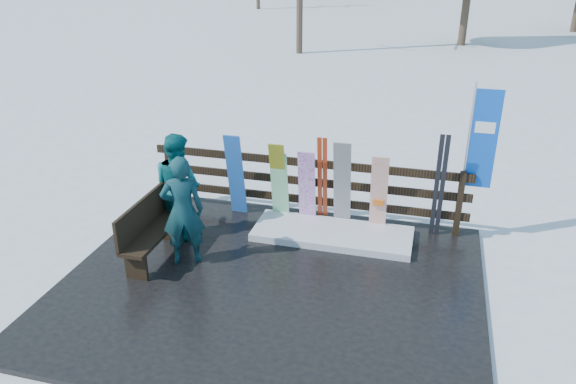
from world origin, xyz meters
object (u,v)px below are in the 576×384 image
(person_back, at_px, (178,185))
(rental_flag, at_px, (479,145))
(snowboard_0, at_px, (236,175))
(snowboard_3, at_px, (307,188))
(bench, at_px, (149,229))
(person_front, at_px, (183,211))
(snowboard_5, at_px, (379,194))
(snowboard_2, at_px, (279,182))
(snowboard_4, at_px, (342,185))
(snowboard_1, at_px, (280,186))

(person_back, bearing_deg, rental_flag, -142.65)
(snowboard_0, relative_size, person_back, 0.90)
(snowboard_3, height_order, person_back, person_back)
(bench, relative_size, snowboard_0, 0.95)
(person_front, bearing_deg, snowboard_5, -172.20)
(bench, distance_m, snowboard_2, 2.37)
(snowboard_4, bearing_deg, person_back, -161.64)
(snowboard_5, xyz_separation_m, person_back, (-3.20, -0.86, 0.18))
(rental_flag, bearing_deg, snowboard_1, -175.16)
(snowboard_5, distance_m, person_back, 3.32)
(bench, xyz_separation_m, snowboard_1, (1.58, 1.76, 0.13))
(person_front, bearing_deg, snowboard_3, -155.62)
(bench, height_order, snowboard_5, snowboard_5)
(snowboard_3, distance_m, rental_flag, 2.87)
(bench, xyz_separation_m, person_front, (0.56, 0.05, 0.35))
(snowboard_5, xyz_separation_m, person_front, (-2.73, -1.71, 0.17))
(rental_flag, height_order, person_back, rental_flag)
(snowboard_0, xyz_separation_m, person_front, (-0.22, -1.71, 0.09))
(snowboard_5, bearing_deg, snowboard_1, 180.00)
(snowboard_0, relative_size, snowboard_1, 1.20)
(snowboard_0, distance_m, snowboard_3, 1.29)
(rental_flag, bearing_deg, snowboard_2, -175.18)
(snowboard_2, bearing_deg, snowboard_1, 0.00)
(person_front, bearing_deg, snowboard_1, -145.11)
(snowboard_4, xyz_separation_m, person_front, (-2.11, -1.71, 0.07))
(snowboard_3, bearing_deg, snowboard_5, -0.00)
(snowboard_4, relative_size, snowboard_5, 1.16)
(snowboard_5, height_order, person_front, person_front)
(snowboard_0, xyz_separation_m, rental_flag, (3.99, 0.27, 0.83))
(snowboard_1, xyz_separation_m, snowboard_2, (-0.02, 0.00, 0.09))
(bench, distance_m, snowboard_1, 2.37)
(bench, bearing_deg, snowboard_4, 33.39)
(snowboard_4, height_order, snowboard_5, snowboard_4)
(bench, bearing_deg, snowboard_0, 66.07)
(snowboard_1, xyz_separation_m, snowboard_3, (0.48, 0.00, 0.03))
(snowboard_3, relative_size, snowboard_4, 0.85)
(snowboard_2, xyz_separation_m, person_back, (-1.47, -0.86, 0.14))
(snowboard_0, bearing_deg, snowboard_2, -0.00)
(snowboard_4, relative_size, rental_flag, 0.63)
(snowboard_0, height_order, snowboard_1, snowboard_0)
(snowboard_3, xyz_separation_m, rental_flag, (2.70, 0.27, 0.92))
(bench, distance_m, person_front, 0.67)
(bench, relative_size, snowboard_1, 1.14)
(snowboard_0, height_order, person_front, person_front)
(person_back, bearing_deg, person_front, 142.64)
(snowboard_2, distance_m, person_back, 1.71)
(snowboard_3, relative_size, snowboard_5, 0.98)
(bench, xyz_separation_m, snowboard_2, (1.57, 1.76, 0.22))
(snowboard_0, xyz_separation_m, person_back, (-0.69, -0.86, 0.10))
(snowboard_2, height_order, snowboard_3, snowboard_2)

